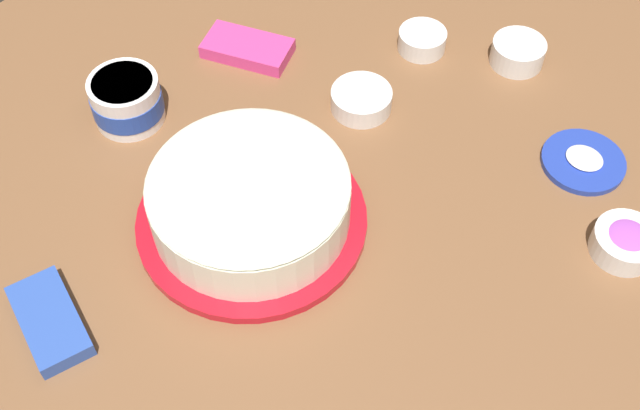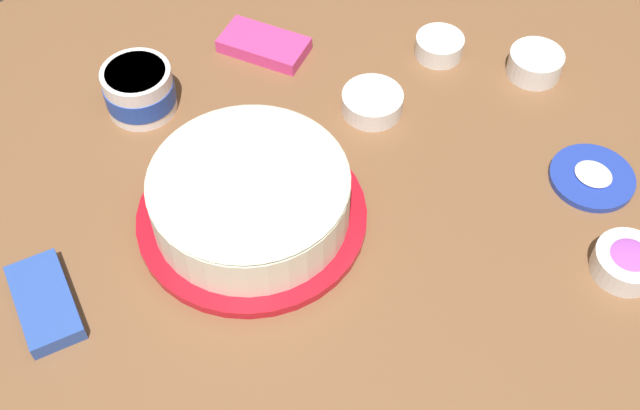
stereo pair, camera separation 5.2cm
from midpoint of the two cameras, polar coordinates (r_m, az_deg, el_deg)
name	(u,v)px [view 1 (the left image)]	position (r m, az deg, el deg)	size (l,w,h in m)	color
ground_plane	(356,219)	(1.13, 1.27, -1.01)	(1.54, 1.54, 0.00)	brown
frosted_cake	(250,202)	(1.09, -6.31, 0.14)	(0.32, 0.32, 0.10)	red
frosting_tub	(126,99)	(1.27, -14.64, 7.18)	(0.11, 0.11, 0.08)	white
frosting_tub_lid	(583,161)	(1.24, 16.94, 2.94)	(0.12, 0.12, 0.02)	#233DAD
sprinkle_bowl_pink	(422,40)	(1.36, 6.12, 11.47)	(0.08, 0.08, 0.03)	white
sprinkle_bowl_yellow	(361,99)	(1.26, 1.75, 7.42)	(0.09, 0.09, 0.03)	white
sprinkle_bowl_rainbow	(626,241)	(1.15, 19.54, -2.48)	(0.09, 0.09, 0.04)	white
sprinkle_bowl_green	(518,52)	(1.36, 12.71, 10.46)	(0.09, 0.09, 0.04)	white
candy_box_lower	(50,321)	(1.09, -19.81, -7.73)	(0.14, 0.07, 0.02)	#2D51B2
candy_box_upper	(247,48)	(1.36, -6.24, 10.89)	(0.14, 0.07, 0.02)	#E53D8E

